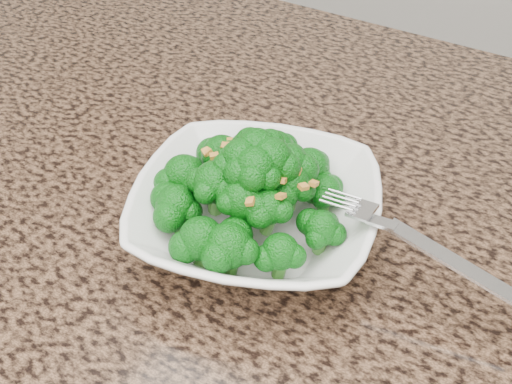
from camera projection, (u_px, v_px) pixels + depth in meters
The scene contains 5 objects.
granite_counter at pixel (148, 251), 0.58m from camera, with size 1.64×1.04×0.03m, color brown.
bowl at pixel (256, 213), 0.56m from camera, with size 0.21×0.21×0.05m, color white.
broccoli_pile at pixel (256, 157), 0.52m from camera, with size 0.19×0.19×0.07m, color #0B660E, non-canonical shape.
garlic_topping at pixel (256, 118), 0.50m from camera, with size 0.11×0.11×0.01m, color gold, non-canonical shape.
fork at pixel (388, 225), 0.50m from camera, with size 0.19×0.03×0.01m, color silver, non-canonical shape.
Camera 1 is at (0.30, -0.00, 1.30)m, focal length 45.00 mm.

